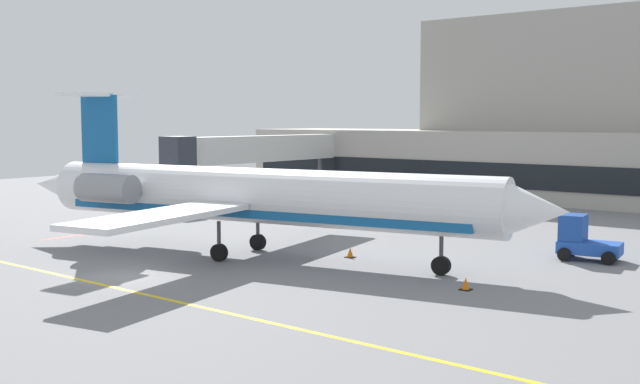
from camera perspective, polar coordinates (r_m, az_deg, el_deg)
The scene contains 9 objects.
ground at distance 36.74m, azimuth -13.91°, elevation -6.28°, with size 120.00×120.00×0.11m.
terminal_building at distance 73.55m, azimuth 16.92°, elevation 4.63°, with size 57.52×12.04×16.93m.
jet_bridge_west at distance 70.02m, azimuth -5.06°, elevation 3.16°, with size 2.40×21.09×5.90m.
regional_jet at distance 40.73m, azimuth -5.15°, elevation -0.29°, with size 32.00×23.47×8.81m.
baggage_tug at distance 64.08m, azimuth -12.39°, elevation -0.44°, with size 4.13×2.89×1.90m.
pushback_tractor at distance 42.20m, azimuth 18.98°, elevation -3.41°, with size 3.32×2.39×2.35m.
fuel_tank at distance 67.16m, azimuth -3.68°, elevation 0.26°, with size 7.00×2.37×2.20m.
safety_cone_alpha at distance 40.74m, azimuth 2.26°, elevation -4.55°, with size 0.47×0.47×0.55m.
safety_cone_bravo at distance 33.70m, azimuth 10.79°, elevation -6.77°, with size 0.47×0.47×0.55m.
Camera 1 is at (28.77, -21.64, 7.33)m, focal length 43.01 mm.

